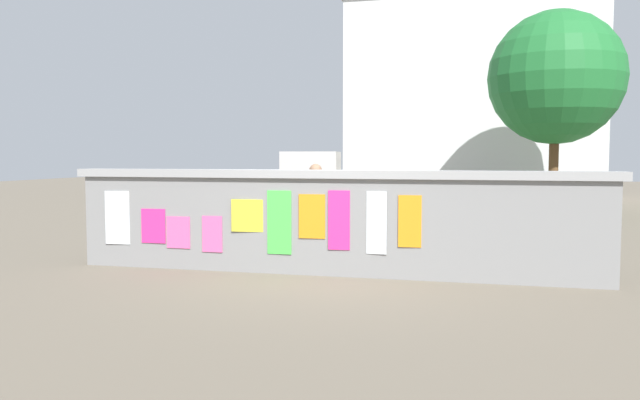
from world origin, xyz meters
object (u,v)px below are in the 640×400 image
(person_walking, at_px, (316,201))
(tree_roadside, at_px, (556,78))
(bicycle_near, at_px, (500,237))
(auto_rickshaw_truck, at_px, (356,195))
(motorcycle, at_px, (232,224))

(person_walking, xyz_separation_m, tree_roadside, (5.02, 10.34, 3.18))
(tree_roadside, bearing_deg, person_walking, -115.88)
(bicycle_near, height_order, tree_roadside, tree_roadside)
(auto_rickshaw_truck, bearing_deg, person_walking, -92.00)
(person_walking, relative_size, tree_roadside, 0.26)
(bicycle_near, bearing_deg, person_walking, -166.67)
(auto_rickshaw_truck, xyz_separation_m, tree_roadside, (4.91, 7.16, 3.26))
(auto_rickshaw_truck, xyz_separation_m, bicycle_near, (2.97, -2.46, -0.54))
(tree_roadside, bearing_deg, bicycle_near, -101.38)
(motorcycle, distance_m, person_walking, 2.05)
(person_walking, bearing_deg, tree_roadside, 64.12)
(bicycle_near, distance_m, person_walking, 3.23)
(bicycle_near, distance_m, tree_roadside, 10.52)
(tree_roadside, bearing_deg, auto_rickshaw_truck, -124.43)
(person_walking, height_order, tree_roadside, tree_roadside)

